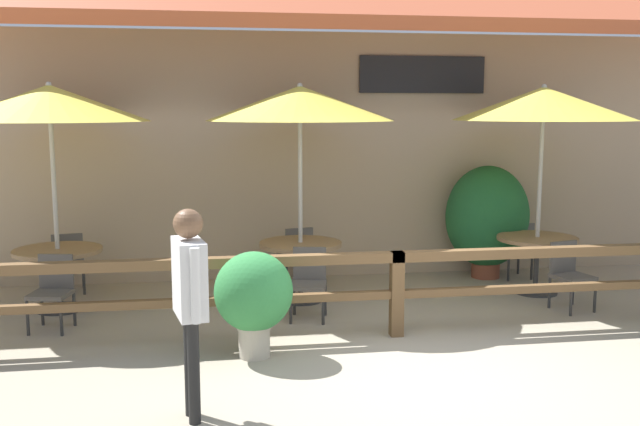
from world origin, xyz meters
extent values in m
plane|color=#9E937F|center=(0.00, 0.00, 0.00)|extent=(60.00, 60.00, 0.00)
cube|color=tan|center=(0.00, 4.20, 1.80)|extent=(14.00, 0.40, 3.60)
cube|color=#B25133|center=(0.00, 3.65, 3.88)|extent=(14.28, 1.48, 0.70)
cube|color=black|center=(1.12, 3.97, 3.00)|extent=(1.90, 0.04, 0.54)
cube|color=brown|center=(0.00, 1.05, 0.89)|extent=(10.40, 0.14, 0.11)
cube|color=brown|center=(0.00, 1.05, 0.47)|extent=(10.40, 0.10, 0.09)
cube|color=brown|center=(0.00, 1.05, 0.47)|extent=(0.14, 0.14, 0.95)
cylinder|color=#B7B2A8|center=(-3.90, 2.70, 1.21)|extent=(0.06, 0.06, 2.42)
cone|color=#EAD64C|center=(-3.90, 2.70, 2.57)|extent=(2.39, 2.39, 0.44)
sphere|color=#B2ADA3|center=(-3.90, 2.70, 2.79)|extent=(0.07, 0.07, 0.07)
cylinder|color=olive|center=(-3.90, 2.70, 0.75)|extent=(1.08, 1.08, 0.05)
cylinder|color=#333333|center=(-3.90, 2.70, 0.36)|extent=(0.07, 0.07, 0.73)
cylinder|color=#333333|center=(-3.90, 2.70, 0.01)|extent=(0.59, 0.59, 0.03)
cube|color=#514C47|center=(-3.82, 1.83, 0.42)|extent=(0.49, 0.49, 0.05)
cube|color=#514C47|center=(-3.79, 2.01, 0.65)|extent=(0.40, 0.11, 0.40)
cylinder|color=#2D2D2D|center=(-4.05, 1.68, 0.20)|extent=(0.04, 0.04, 0.40)
cylinder|color=#2D2D2D|center=(-3.68, 1.60, 0.20)|extent=(0.04, 0.04, 0.40)
cylinder|color=#2D2D2D|center=(-3.97, 2.05, 0.20)|extent=(0.04, 0.04, 0.40)
cylinder|color=#2D2D2D|center=(-3.60, 1.98, 0.20)|extent=(0.04, 0.04, 0.40)
cube|color=#514C47|center=(-3.96, 3.57, 0.42)|extent=(0.49, 0.49, 0.05)
cube|color=#514C47|center=(-3.92, 3.38, 0.65)|extent=(0.40, 0.11, 0.40)
cylinder|color=#2D2D2D|center=(-3.80, 3.79, 0.20)|extent=(0.04, 0.04, 0.40)
cylinder|color=#2D2D2D|center=(-4.18, 3.72, 0.20)|extent=(0.04, 0.04, 0.40)
cylinder|color=#2D2D2D|center=(-3.73, 3.42, 0.20)|extent=(0.04, 0.04, 0.40)
cylinder|color=#2D2D2D|center=(-4.11, 3.35, 0.20)|extent=(0.04, 0.04, 0.40)
cylinder|color=#B7B2A8|center=(-0.86, 2.68, 1.21)|extent=(0.06, 0.06, 2.42)
cone|color=#EAD64C|center=(-0.86, 2.68, 2.57)|extent=(2.39, 2.39, 0.44)
sphere|color=#B2ADA3|center=(-0.86, 2.68, 2.79)|extent=(0.07, 0.07, 0.07)
cylinder|color=olive|center=(-0.86, 2.68, 0.75)|extent=(1.08, 1.08, 0.05)
cylinder|color=#333333|center=(-0.86, 2.68, 0.36)|extent=(0.07, 0.07, 0.73)
cylinder|color=#333333|center=(-0.86, 2.68, 0.01)|extent=(0.59, 0.59, 0.03)
cube|color=#514C47|center=(-0.88, 1.80, 0.42)|extent=(0.50, 0.50, 0.05)
cube|color=#514C47|center=(-0.84, 1.99, 0.65)|extent=(0.40, 0.12, 0.40)
cylinder|color=#2D2D2D|center=(-1.11, 1.66, 0.20)|extent=(0.04, 0.04, 0.40)
cylinder|color=#2D2D2D|center=(-0.74, 1.57, 0.20)|extent=(0.04, 0.04, 0.40)
cylinder|color=#2D2D2D|center=(-1.03, 2.03, 0.20)|extent=(0.04, 0.04, 0.40)
cylinder|color=#2D2D2D|center=(-0.66, 1.94, 0.20)|extent=(0.04, 0.04, 0.40)
cube|color=#514C47|center=(-0.83, 3.55, 0.42)|extent=(0.50, 0.50, 0.05)
cube|color=#514C47|center=(-0.79, 3.37, 0.65)|extent=(0.40, 0.12, 0.40)
cylinder|color=#2D2D2D|center=(-0.69, 3.78, 0.20)|extent=(0.04, 0.04, 0.40)
cylinder|color=#2D2D2D|center=(-1.06, 3.70, 0.20)|extent=(0.04, 0.04, 0.40)
cylinder|color=#2D2D2D|center=(-0.61, 3.41, 0.20)|extent=(0.04, 0.04, 0.40)
cylinder|color=#2D2D2D|center=(-0.98, 3.33, 0.20)|extent=(0.04, 0.04, 0.40)
cylinder|color=#B7B2A8|center=(2.37, 2.58, 1.21)|extent=(0.06, 0.06, 2.42)
cone|color=#EAD64C|center=(2.37, 2.58, 2.57)|extent=(2.39, 2.39, 0.44)
sphere|color=#B2ADA3|center=(2.37, 2.58, 2.79)|extent=(0.07, 0.07, 0.07)
cylinder|color=olive|center=(2.37, 2.58, 0.75)|extent=(1.08, 1.08, 0.05)
cylinder|color=#333333|center=(2.37, 2.58, 0.36)|extent=(0.07, 0.07, 0.73)
cylinder|color=#333333|center=(2.37, 2.58, 0.01)|extent=(0.59, 0.59, 0.03)
cube|color=#514C47|center=(2.43, 1.70, 0.42)|extent=(0.51, 0.51, 0.05)
cube|color=#514C47|center=(2.38, 1.88, 0.65)|extent=(0.39, 0.14, 0.40)
cylinder|color=#2D2D2D|center=(2.30, 1.46, 0.20)|extent=(0.04, 0.04, 0.40)
cylinder|color=#2D2D2D|center=(2.66, 1.56, 0.20)|extent=(0.04, 0.04, 0.40)
cylinder|color=#2D2D2D|center=(2.20, 1.83, 0.20)|extent=(0.04, 0.04, 0.40)
cylinder|color=#2D2D2D|center=(2.57, 1.93, 0.20)|extent=(0.04, 0.04, 0.40)
cube|color=#514C47|center=(2.44, 3.46, 0.42)|extent=(0.46, 0.46, 0.05)
cube|color=#514C47|center=(2.46, 3.27, 0.65)|extent=(0.40, 0.08, 0.40)
cylinder|color=#2D2D2D|center=(2.61, 3.67, 0.20)|extent=(0.04, 0.04, 0.40)
cylinder|color=#2D2D2D|center=(2.23, 3.63, 0.20)|extent=(0.04, 0.04, 0.40)
cylinder|color=#2D2D2D|center=(2.65, 3.29, 0.20)|extent=(0.04, 0.04, 0.40)
cylinder|color=#2D2D2D|center=(2.27, 3.25, 0.20)|extent=(0.04, 0.04, 0.40)
cylinder|color=#B7AD99|center=(-1.60, 0.61, 0.17)|extent=(0.32, 0.32, 0.33)
cylinder|color=#B7AD99|center=(-1.60, 0.61, 0.31)|extent=(0.35, 0.35, 0.04)
ellipsoid|color=#338442|center=(-1.60, 0.61, 0.68)|extent=(0.80, 0.72, 0.81)
cylinder|color=brown|center=(2.04, 3.55, 0.14)|extent=(0.42, 0.42, 0.28)
cylinder|color=brown|center=(2.04, 3.55, 0.26)|extent=(0.45, 0.45, 0.04)
ellipsoid|color=#1E5B2D|center=(2.04, 3.55, 0.92)|extent=(1.24, 1.11, 1.51)
cylinder|color=black|center=(-2.17, -0.87, 0.43)|extent=(0.10, 0.10, 0.87)
cylinder|color=black|center=(-2.20, -0.71, 0.43)|extent=(0.10, 0.10, 0.87)
cube|color=silver|center=(-2.19, -0.79, 1.18)|extent=(0.30, 0.50, 0.61)
cylinder|color=silver|center=(-2.13, -1.05, 1.18)|extent=(0.08, 0.08, 0.58)
cylinder|color=silver|center=(-2.24, -0.53, 1.18)|extent=(0.08, 0.08, 0.58)
sphere|color=brown|center=(-2.19, -0.79, 1.61)|extent=(0.24, 0.24, 0.24)
camera|label=1|loc=(-2.00, -6.37, 2.50)|focal=40.00mm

